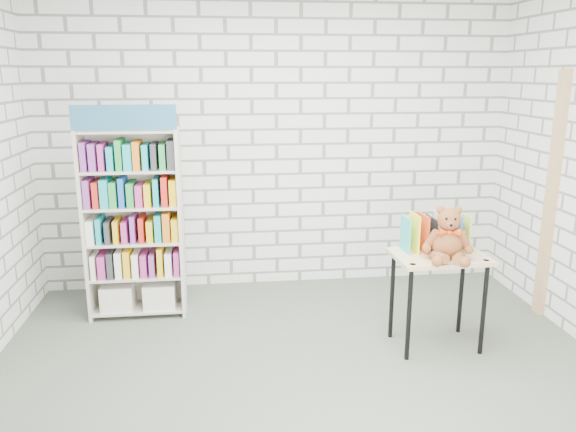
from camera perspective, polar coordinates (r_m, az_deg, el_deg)
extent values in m
plane|color=#4B5447|center=(4.00, 1.88, -16.85)|extent=(4.50, 4.50, 0.00)
cube|color=silver|center=(5.44, -1.17, 7.28)|extent=(4.50, 0.02, 2.80)
cube|color=silver|center=(1.62, 13.10, -10.43)|extent=(4.50, 0.02, 2.80)
cube|color=beige|center=(5.03, -19.79, -0.98)|extent=(0.03, 0.32, 1.63)
cube|color=beige|center=(4.91, -10.80, -0.74)|extent=(0.03, 0.32, 1.63)
cube|color=beige|center=(5.09, -15.12, -0.43)|extent=(0.81, 0.02, 1.63)
cube|color=#296284|center=(4.65, -16.36, 9.57)|extent=(0.81, 0.02, 0.20)
cube|color=beige|center=(5.19, -14.79, -8.98)|extent=(0.76, 0.30, 0.02)
cube|color=beige|center=(5.08, -15.01, -5.79)|extent=(0.76, 0.30, 0.02)
cube|color=beige|center=(4.99, -15.24, -2.47)|extent=(0.76, 0.30, 0.02)
cube|color=beige|center=(4.91, -15.47, 0.97)|extent=(0.76, 0.30, 0.02)
cube|color=beige|center=(4.85, -15.72, 4.50)|extent=(0.76, 0.30, 0.02)
cube|color=beige|center=(4.81, -15.98, 8.33)|extent=(0.76, 0.30, 0.02)
cube|color=silver|center=(5.18, -16.88, -7.77)|extent=(0.27, 0.26, 0.22)
cube|color=silver|center=(5.13, -12.86, -7.73)|extent=(0.27, 0.26, 0.22)
cube|color=white|center=(5.04, -15.12, -4.55)|extent=(0.76, 0.26, 0.22)
cube|color=purple|center=(4.95, -15.35, -1.18)|extent=(0.76, 0.26, 0.22)
cube|color=#333338|center=(4.88, -15.58, 2.31)|extent=(0.76, 0.26, 0.22)
cube|color=red|center=(4.82, -15.83, 5.89)|extent=(0.76, 0.26, 0.22)
cube|color=tan|center=(4.38, 15.15, -4.00)|extent=(0.71, 0.50, 0.03)
cylinder|color=black|center=(4.25, 12.19, -9.80)|extent=(0.03, 0.03, 0.71)
cylinder|color=black|center=(4.57, 10.52, -7.95)|extent=(0.03, 0.03, 0.71)
cylinder|color=black|center=(4.48, 19.26, -8.99)|extent=(0.03, 0.03, 0.71)
cylinder|color=black|center=(4.79, 17.18, -7.31)|extent=(0.03, 0.03, 0.71)
cylinder|color=black|center=(4.12, 12.55, -4.83)|extent=(0.05, 0.05, 0.01)
cylinder|color=black|center=(4.35, 19.48, -4.29)|extent=(0.05, 0.05, 0.01)
cube|color=#29B2AB|center=(4.35, 11.88, -1.76)|extent=(0.02, 0.21, 0.29)
cube|color=yellow|center=(4.37, 12.70, -1.72)|extent=(0.02, 0.21, 0.29)
cube|color=#C94315|center=(4.40, 13.51, -1.68)|extent=(0.02, 0.21, 0.29)
cube|color=black|center=(4.42, 14.31, -1.63)|extent=(0.02, 0.21, 0.29)
cube|color=silver|center=(4.45, 15.10, -1.59)|extent=(0.02, 0.21, 0.29)
cube|color=orange|center=(4.48, 15.88, -1.55)|extent=(0.02, 0.21, 0.29)
cube|color=blue|center=(4.50, 16.65, -1.50)|extent=(0.02, 0.21, 0.29)
cube|color=#ACCB43|center=(4.53, 17.41, -1.46)|extent=(0.02, 0.21, 0.29)
ellipsoid|color=brown|center=(4.28, 15.87, -2.65)|extent=(0.23, 0.20, 0.23)
sphere|color=brown|center=(4.22, 16.04, -0.36)|extent=(0.17, 0.17, 0.17)
sphere|color=brown|center=(4.21, 15.25, 0.60)|extent=(0.06, 0.06, 0.06)
sphere|color=brown|center=(4.23, 16.88, 0.55)|extent=(0.06, 0.06, 0.06)
sphere|color=brown|center=(4.17, 16.17, -0.89)|extent=(0.07, 0.07, 0.07)
sphere|color=black|center=(4.15, 15.82, -0.29)|extent=(0.02, 0.02, 0.02)
sphere|color=black|center=(4.16, 16.61, -0.31)|extent=(0.02, 0.02, 0.02)
sphere|color=black|center=(4.14, 16.24, -0.92)|extent=(0.02, 0.02, 0.02)
cylinder|color=brown|center=(4.23, 14.38, -2.27)|extent=(0.12, 0.11, 0.16)
cylinder|color=brown|center=(4.27, 17.49, -2.34)|extent=(0.12, 0.09, 0.16)
sphere|color=brown|center=(4.23, 13.91, -3.20)|extent=(0.07, 0.07, 0.07)
sphere|color=brown|center=(4.28, 17.91, -3.27)|extent=(0.07, 0.07, 0.07)
cylinder|color=brown|center=(4.18, 15.15, -4.05)|extent=(0.09, 0.18, 0.09)
cylinder|color=brown|center=(4.20, 16.95, -4.07)|extent=(0.15, 0.19, 0.09)
sphere|color=brown|center=(4.10, 14.92, -4.46)|extent=(0.08, 0.08, 0.08)
sphere|color=brown|center=(4.13, 17.52, -4.49)|extent=(0.08, 0.08, 0.08)
cone|color=#DE3F0D|center=(4.18, 15.58, -1.60)|extent=(0.08, 0.08, 0.06)
cone|color=#DE3F0D|center=(4.19, 16.63, -1.62)|extent=(0.08, 0.08, 0.06)
sphere|color=#DE3F0D|center=(4.18, 16.12, -1.62)|extent=(0.04, 0.04, 0.04)
cube|color=tan|center=(5.23, 25.17, 1.73)|extent=(0.05, 0.12, 2.10)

